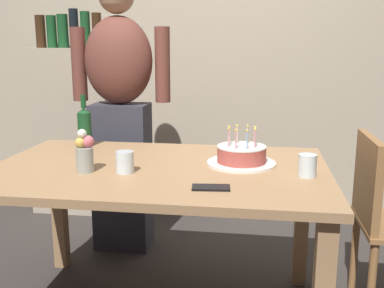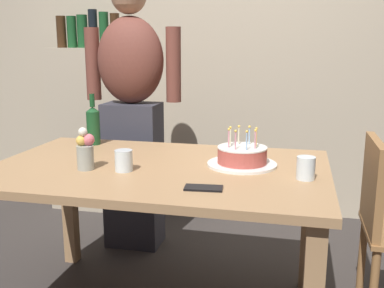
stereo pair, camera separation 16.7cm
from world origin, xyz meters
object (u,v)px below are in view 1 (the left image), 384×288
Objects in this scene: flower_vase at (85,153)px; cell_phone at (211,188)px; water_glass_far at (307,165)px; wine_bottle at (85,126)px; birthday_cake at (241,156)px; water_glass_near at (125,162)px; person_man_bearded at (120,112)px.

cell_phone is at bearing -15.59° from flower_vase.
wine_bottle is (-1.12, 0.41, 0.06)m from water_glass_far.
cell_phone is 0.58m from flower_vase.
water_glass_far is 1.19m from wine_bottle.
wine_bottle is (-0.84, 0.26, 0.07)m from birthday_cake.
wine_bottle reaches higher than water_glass_near.
water_glass_far is 0.65× the size of cell_phone.
birthday_cake is 0.53m from water_glass_near.
cell_phone is at bearing 123.22° from person_man_bearded.
wine_bottle reaches higher than cell_phone.
water_glass_near is 0.18m from flower_vase.
birthday_cake is 0.32m from water_glass_far.
birthday_cake is 0.19× the size of person_man_bearded.
birthday_cake is 0.88m from wine_bottle.
wine_bottle is 0.39m from person_man_bearded.
water_glass_near is at bearing -52.41° from wine_bottle.
flower_vase reaches higher than birthday_cake.
birthday_cake is 0.39m from cell_phone.
water_glass_near is at bearing 3.73° from flower_vase.
wine_bottle is at bearing 134.17° from cell_phone.
water_glass_near is 0.89m from person_man_bearded.
water_glass_near is 0.59m from wine_bottle.
person_man_bearded is (-0.28, 0.84, 0.09)m from water_glass_near.
wine_bottle is at bearing 77.97° from person_man_bearded.
cell_phone is at bearing -149.73° from water_glass_far.
wine_bottle is at bearing 162.83° from birthday_cake.
cell_phone is 1.22m from person_man_bearded.
wine_bottle is (-0.36, 0.47, 0.06)m from water_glass_near.
birthday_cake is 3.40× the size of water_glass_near.
birthday_cake is at bearing 69.56° from cell_phone.
person_man_bearded is at bearing 142.65° from water_glass_far.
water_glass_far is at bearing -28.89° from birthday_cake.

